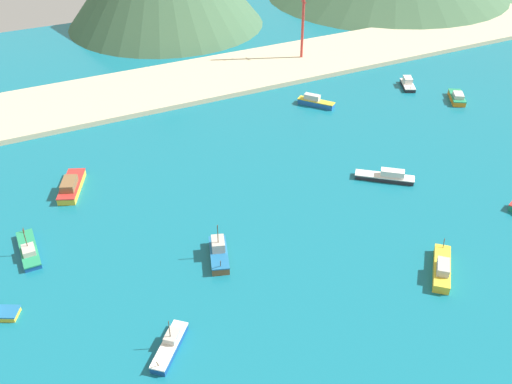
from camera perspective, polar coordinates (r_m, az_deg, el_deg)
The scene contains 12 objects.
ground at distance 91.41m, azimuth 11.16°, elevation -7.50°, with size 260.00×280.00×0.50m.
fishing_boat_0 at distance 111.03m, azimuth -17.86°, elevation 0.58°, with size 7.02×10.80×2.83m.
fishing_boat_1 at distance 90.79m, azimuth -3.72°, elevation -6.01°, with size 5.17×8.53×6.37m.
fishing_boat_3 at distance 151.52m, azimuth 14.82°, elevation 10.35°, with size 5.49×7.43×2.34m.
fishing_boat_4 at distance 78.63m, azimuth -8.53°, elevation -14.84°, with size 7.12×7.66×4.95m.
fishing_boat_8 at distance 147.43m, azimuth 19.32°, elevation 8.86°, with size 6.54×8.09×2.24m.
fishing_boat_10 at distance 137.60m, azimuth 5.89°, elevation 8.90°, with size 7.00×8.23×2.64m.
fishing_boat_12 at distance 111.59m, azimuth 12.84°, elevation 1.53°, with size 10.04×8.72×2.32m.
fishing_boat_13 at distance 98.64m, azimuth -21.62°, elevation -5.37°, with size 2.62×9.89×5.11m.
fishing_boat_14 at distance 92.44m, azimuth 17.97°, elevation -7.21°, with size 8.46×9.03×2.97m.
beach_strip at distance 149.61m, azimuth -6.55°, elevation 10.86°, with size 247.00×25.10×1.20m, color #C6B793.
radio_tower at distance 158.95m, azimuth 4.72°, elevation 17.28°, with size 2.61×2.09×26.09m.
Camera 1 is at (-45.13, -22.02, 59.86)m, focal length 40.32 mm.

